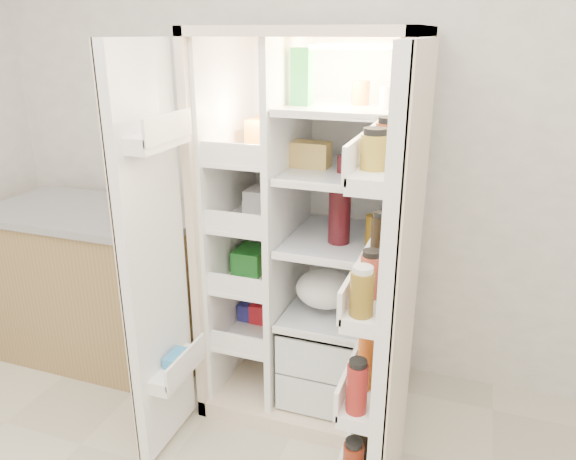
% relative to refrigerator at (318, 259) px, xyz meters
% --- Properties ---
extents(wall_back, '(4.00, 0.02, 2.70)m').
position_rel_refrigerator_xyz_m(wall_back, '(0.00, 0.35, 0.61)').
color(wall_back, white).
rests_on(wall_back, floor).
extents(refrigerator, '(0.92, 0.70, 1.80)m').
position_rel_refrigerator_xyz_m(refrigerator, '(0.00, 0.00, 0.00)').
color(refrigerator, beige).
rests_on(refrigerator, floor).
extents(freezer_door, '(0.15, 0.40, 1.72)m').
position_rel_refrigerator_xyz_m(freezer_door, '(-0.52, -0.60, 0.15)').
color(freezer_door, white).
rests_on(freezer_door, floor).
extents(fridge_door, '(0.17, 0.58, 1.72)m').
position_rel_refrigerator_xyz_m(fridge_door, '(0.46, -0.69, 0.13)').
color(fridge_door, white).
rests_on(fridge_door, floor).
extents(kitchen_counter, '(1.21, 0.64, 0.88)m').
position_rel_refrigerator_xyz_m(kitchen_counter, '(-1.24, -0.06, -0.30)').
color(kitchen_counter, '#97774B').
rests_on(kitchen_counter, floor).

